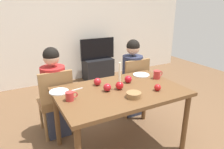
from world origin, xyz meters
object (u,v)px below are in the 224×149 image
object	(u,v)px
plate_left	(59,92)
apple_near_candle	(128,79)
apple_far_edge	(107,87)
person_right_child	(132,79)
apple_by_right_mug	(158,87)
tv	(98,49)
chair_left	(56,99)
candle_centerpiece	(119,84)
mug_left	(70,96)
plate_right	(141,75)
dining_table	(120,97)
tv_stand	(98,69)
mug_right	(157,75)
apple_by_left_plate	(97,82)
chair_right	(133,83)
person_left_child	(55,94)
bowl_walnuts	(134,95)

from	to	relation	value
plate_left	apple_near_candle	size ratio (longest dim) A/B	2.37
apple_far_edge	person_right_child	bearing A→B (deg)	39.75
apple_by_right_mug	apple_far_edge	bearing A→B (deg)	153.51
tv	apple_by_right_mug	world-z (taller)	tv
chair_left	tv	world-z (taller)	tv
candle_centerpiece	apple_far_edge	world-z (taller)	candle_centerpiece
mug_left	apple_near_candle	distance (m)	0.78
chair_left	plate_left	distance (m)	0.42
plate_right	chair_left	bearing A→B (deg)	164.13
plate_right	apple_far_edge	xyz separation A→B (m)	(-0.64, -0.26, 0.04)
plate_right	candle_centerpiece	bearing A→B (deg)	-150.79
chair_left	plate_left	xyz separation A→B (m)	(-0.03, -0.35, 0.24)
dining_table	apple_near_candle	size ratio (longest dim) A/B	15.99
tv_stand	mug_left	distance (m)	2.70
tv_stand	apple_far_edge	world-z (taller)	apple_far_edge
tv	apple_far_edge	xyz separation A→B (m)	(-0.90, -2.26, 0.08)
mug_right	apple_by_left_plate	bearing A→B (deg)	169.03
chair_right	candle_centerpiece	world-z (taller)	candle_centerpiece
tv	mug_right	world-z (taller)	tv
person_left_child	plate_right	size ratio (longest dim) A/B	5.38
person_right_child	mug_right	bearing A→B (deg)	-88.24
tv_stand	mug_left	size ratio (longest dim) A/B	5.13
apple_near_candle	chair_left	bearing A→B (deg)	149.71
chair_right	person_right_child	xyz separation A→B (m)	(-0.00, 0.03, 0.06)
chair_left	tv	bearing A→B (deg)	51.59
chair_right	person_left_child	distance (m)	1.17
chair_right	tv	distance (m)	1.71
dining_table	person_right_child	world-z (taller)	person_right_child
person_right_child	candle_centerpiece	distance (m)	0.88
apple_near_candle	apple_far_edge	distance (m)	0.36
chair_right	tv_stand	size ratio (longest dim) A/B	1.41
plate_right	mug_right	size ratio (longest dim) A/B	1.62
tv	plate_left	xyz separation A→B (m)	(-1.37, -2.04, 0.05)
chair_left	apple_far_edge	world-z (taller)	chair_left
chair_left	plate_right	distance (m)	1.15
apple_by_left_plate	plate_left	bearing A→B (deg)	178.38
tv_stand	mug_left	bearing A→B (deg)	-120.01
chair_right	apple_by_right_mug	bearing A→B (deg)	-105.79
mug_left	tv	bearing A→B (deg)	60.00
chair_right	bowl_walnuts	bearing A→B (deg)	-123.66
person_right_child	apple_far_edge	distance (m)	0.97
chair_left	tv_stand	bearing A→B (deg)	51.58
tv	tv_stand	bearing A→B (deg)	-90.00
apple_by_left_plate	apple_by_right_mug	bearing A→B (deg)	-41.44
apple_by_right_mug	chair_left	bearing A→B (deg)	139.02
dining_table	apple_far_edge	world-z (taller)	apple_far_edge
mug_left	apple_far_edge	size ratio (longest dim) A/B	1.43
bowl_walnuts	apple_by_right_mug	xyz separation A→B (m)	(0.32, 0.02, 0.01)
chair_right	candle_centerpiece	xyz separation A→B (m)	(-0.58, -0.58, 0.30)
tv	apple_by_right_mug	distance (m)	2.54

